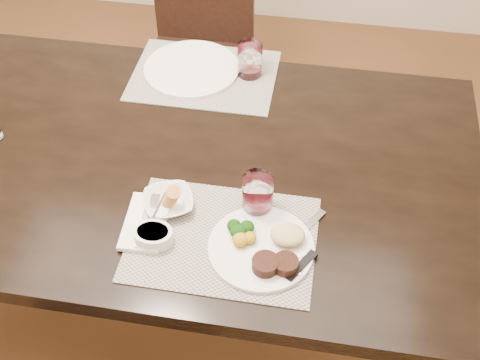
% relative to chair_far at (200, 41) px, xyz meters
% --- Properties ---
extents(ground_plane, '(4.50, 4.50, 0.00)m').
position_rel_chair_far_xyz_m(ground_plane, '(0.00, -0.93, -0.50)').
color(ground_plane, '#482E17').
rests_on(ground_plane, ground).
extents(dining_table, '(2.00, 1.00, 0.75)m').
position_rel_chair_far_xyz_m(dining_table, '(0.00, -0.93, 0.16)').
color(dining_table, black).
rests_on(dining_table, ground).
extents(chair_far, '(0.42, 0.42, 0.90)m').
position_rel_chair_far_xyz_m(chair_far, '(0.00, 0.00, 0.00)').
color(chair_far, black).
rests_on(chair_far, ground).
extents(placemat_near, '(0.46, 0.34, 0.00)m').
position_rel_chair_far_xyz_m(placemat_near, '(0.33, -1.20, 0.25)').
color(placemat_near, gray).
rests_on(placemat_near, dining_table).
extents(placemat_far, '(0.46, 0.34, 0.00)m').
position_rel_chair_far_xyz_m(placemat_far, '(0.15, -0.55, 0.25)').
color(placemat_far, gray).
rests_on(placemat_far, dining_table).
extents(dinner_plate, '(0.26, 0.26, 0.05)m').
position_rel_chair_far_xyz_m(dinner_plate, '(0.44, -1.22, 0.27)').
color(dinner_plate, silver).
rests_on(dinner_plate, placemat_near).
extents(napkin_fork, '(0.11, 0.19, 0.02)m').
position_rel_chair_far_xyz_m(napkin_fork, '(0.13, -1.18, 0.26)').
color(napkin_fork, white).
rests_on(napkin_fork, placemat_near).
extents(steak_knife, '(0.09, 0.24, 0.01)m').
position_rel_chair_far_xyz_m(steak_knife, '(0.53, -1.23, 0.26)').
color(steak_knife, silver).
rests_on(steak_knife, placemat_near).
extents(cracker_bowl, '(0.17, 0.17, 0.06)m').
position_rel_chair_far_xyz_m(cracker_bowl, '(0.17, -1.12, 0.27)').
color(cracker_bowl, silver).
rests_on(cracker_bowl, placemat_near).
extents(sauce_ramekin, '(0.10, 0.15, 0.08)m').
position_rel_chair_far_xyz_m(sauce_ramekin, '(0.16, -1.23, 0.27)').
color(sauce_ramekin, silver).
rests_on(sauce_ramekin, placemat_near).
extents(wine_glass_near, '(0.08, 0.08, 0.11)m').
position_rel_chair_far_xyz_m(wine_glass_near, '(0.40, -1.09, 0.30)').
color(wine_glass_near, white).
rests_on(wine_glass_near, placemat_near).
extents(far_plate, '(0.31, 0.31, 0.01)m').
position_rel_chair_far_xyz_m(far_plate, '(0.10, -0.54, 0.26)').
color(far_plate, silver).
rests_on(far_plate, placemat_far).
extents(wine_glass_far, '(0.08, 0.08, 0.11)m').
position_rel_chair_far_xyz_m(wine_glass_far, '(0.29, -0.52, 0.30)').
color(wine_glass_far, white).
rests_on(wine_glass_far, placemat_far).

